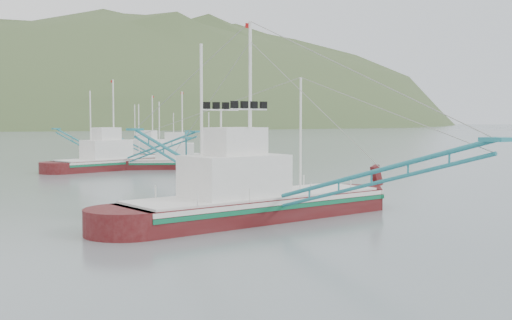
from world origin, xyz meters
TOP-DOWN VIEW (x-y plane):
  - ground at (0.00, 0.00)m, footprint 1200.00×1200.00m
  - main_boat at (-2.70, 2.79)m, footprint 16.83×30.45m
  - bg_boat_right at (14.59, 37.52)m, footprint 16.73×21.95m
  - bg_boat_far at (7.81, 41.73)m, footprint 15.64×27.43m
  - bg_boat_extra at (18.27, 51.08)m, footprint 20.97×18.37m
  - headland_right at (240.00, 430.00)m, footprint 684.00×432.00m

SIDE VIEW (x-z plane):
  - ground at x=0.00m, z-range 0.00..0.00m
  - headland_right at x=240.00m, z-range -153.00..153.00m
  - bg_boat_far at x=7.81m, z-range -3.82..7.35m
  - main_boat at x=-2.70m, z-range -4.39..7.93m
  - bg_boat_right at x=14.59m, z-range -2.82..6.94m
  - bg_boat_extra at x=18.27m, z-range -2.80..6.96m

